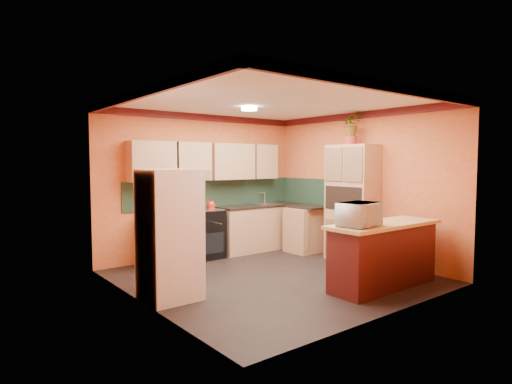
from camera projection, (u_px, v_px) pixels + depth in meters
room_shell at (262, 143)px, 6.76m from camera, size 4.24×4.24×2.72m
base_cabinets_back at (233, 231)px, 8.36m from camera, size 3.65×0.60×0.88m
countertop_back at (233, 208)px, 8.33m from camera, size 3.65×0.62×0.04m
stove at (205, 234)px, 7.98m from camera, size 0.58×0.58×0.91m
kettle at (211, 205)px, 7.96m from camera, size 0.18×0.18×0.18m
sink at (263, 204)px, 8.80m from camera, size 0.48×0.40×0.03m
base_cabinets_right at (307, 230)px, 8.57m from camera, size 0.60×0.80×0.88m
countertop_right at (308, 207)px, 8.53m from camera, size 0.62×0.80×0.04m
fridge at (169, 235)px, 5.54m from camera, size 0.68×0.66×1.70m
pantry at (352, 203)px, 7.71m from camera, size 0.48×0.90×2.10m
fern_pot at (351, 140)px, 7.67m from camera, size 0.22×0.22×0.16m
fern at (351, 124)px, 7.65m from camera, size 0.42×0.38×0.42m
breakfast_bar at (384, 257)px, 6.11m from camera, size 1.80×0.55×0.88m
bar_top at (384, 224)px, 6.08m from camera, size 1.90×0.65×0.05m
microwave at (359, 214)px, 5.72m from camera, size 0.63×0.47×0.32m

